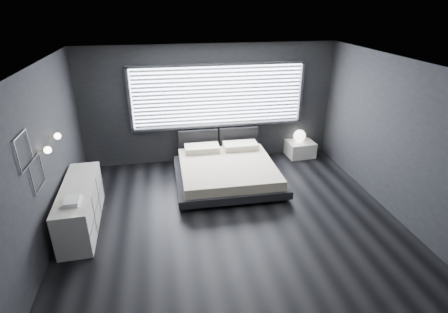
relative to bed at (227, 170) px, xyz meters
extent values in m
plane|color=black|center=(-0.18, -1.47, -0.27)|extent=(6.00, 6.00, 0.00)
plane|color=silver|center=(-0.18, -1.47, 2.53)|extent=(6.00, 6.00, 0.00)
cube|color=black|center=(-0.18, 1.28, 1.13)|extent=(6.00, 0.04, 2.80)
cube|color=black|center=(-0.18, -4.22, 1.13)|extent=(6.00, 0.04, 2.80)
cube|color=black|center=(-3.18, -1.47, 1.13)|extent=(0.04, 5.50, 2.80)
cube|color=black|center=(2.82, -1.47, 1.13)|extent=(0.04, 5.50, 2.80)
cube|color=white|center=(0.02, 1.26, 1.34)|extent=(4.00, 0.02, 1.38)
cube|color=#47474C|center=(-2.02, 1.23, 1.34)|extent=(0.06, 0.08, 1.48)
cube|color=#47474C|center=(2.06, 1.23, 1.34)|extent=(0.06, 0.08, 1.48)
cube|color=#47474C|center=(0.02, 1.23, 2.07)|extent=(4.14, 0.08, 0.06)
cube|color=#47474C|center=(0.02, 1.23, 0.61)|extent=(4.14, 0.08, 0.06)
cube|color=silver|center=(0.02, 1.20, 1.34)|extent=(3.94, 0.03, 1.32)
cube|color=black|center=(-0.50, 1.17, 0.30)|extent=(0.96, 0.16, 0.52)
cube|color=black|center=(0.50, 1.17, 0.30)|extent=(0.96, 0.16, 0.52)
cylinder|color=silver|center=(-3.13, -1.42, 1.33)|extent=(0.10, 0.02, 0.02)
sphere|color=#FFE5B7|center=(-3.06, -1.42, 1.33)|extent=(0.11, 0.11, 0.11)
cylinder|color=silver|center=(-3.13, -0.82, 1.33)|extent=(0.10, 0.02, 0.02)
sphere|color=#FFE5B7|center=(-3.06, -0.82, 1.33)|extent=(0.11, 0.11, 0.11)
cube|color=#47474C|center=(-3.16, -2.02, 1.81)|extent=(0.01, 0.46, 0.02)
cube|color=#47474C|center=(-3.16, -2.02, 1.35)|extent=(0.01, 0.46, 0.02)
cube|color=#47474C|center=(-3.16, -1.79, 1.58)|extent=(0.01, 0.02, 0.46)
cube|color=#47474C|center=(-3.16, -2.25, 1.58)|extent=(0.01, 0.02, 0.46)
cube|color=#47474C|center=(-3.16, -1.77, 1.34)|extent=(0.01, 0.46, 0.02)
cube|color=#47474C|center=(-3.16, -1.77, 0.88)|extent=(0.01, 0.46, 0.02)
cube|color=#47474C|center=(-3.16, -1.54, 1.11)|extent=(0.01, 0.02, 0.46)
cube|color=#47474C|center=(-3.16, -2.00, 1.11)|extent=(0.01, 0.02, 0.46)
cube|color=black|center=(-0.97, -0.90, -0.23)|extent=(0.12, 0.12, 0.08)
cube|color=black|center=(0.96, -0.91, -0.23)|extent=(0.12, 0.12, 0.08)
cube|color=black|center=(-0.96, 0.83, -0.23)|extent=(0.12, 0.12, 0.08)
cube|color=black|center=(0.97, 0.82, -0.23)|extent=(0.12, 0.12, 0.08)
cube|color=black|center=(0.00, -0.04, -0.11)|extent=(2.25, 2.15, 0.16)
cube|color=#C4B79A|center=(0.00, -0.04, 0.08)|extent=(2.01, 2.01, 0.20)
cube|color=beige|center=(-0.45, 0.75, 0.24)|extent=(0.80, 0.43, 0.13)
cube|color=beige|center=(0.46, 0.75, 0.24)|extent=(0.80, 0.43, 0.13)
cube|color=silver|center=(2.10, 1.03, -0.08)|extent=(0.70, 0.60, 0.39)
sphere|color=white|center=(2.07, 1.07, 0.27)|extent=(0.30, 0.30, 0.30)
cube|color=silver|center=(-2.83, -1.13, 0.12)|extent=(0.61, 1.96, 0.78)
cube|color=#47474C|center=(-2.56, -1.12, 0.12)|extent=(0.08, 1.92, 0.76)
cube|color=silver|center=(-2.80, -1.66, 0.53)|extent=(0.28, 0.36, 0.04)
cube|color=silver|center=(-2.79, -1.68, 0.56)|extent=(0.24, 0.32, 0.03)
camera|label=1|loc=(-1.27, -6.70, 3.45)|focal=28.00mm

